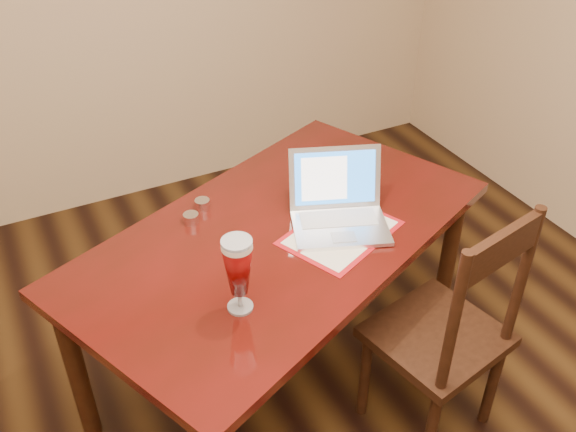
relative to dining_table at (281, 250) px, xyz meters
name	(u,v)px	position (x,y,z in m)	size (l,w,h in m)	color
room_shell	(315,74)	(-0.30, -0.76, 1.07)	(4.51, 5.01, 2.71)	tan
dining_table	(281,250)	(0.00, 0.00, 0.00)	(1.89, 1.51, 1.06)	#460A09
dining_chair	(446,335)	(0.42, -0.52, -0.19)	(0.53, 0.52, 1.07)	black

